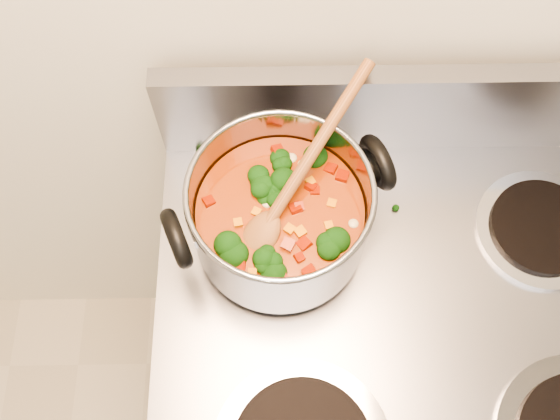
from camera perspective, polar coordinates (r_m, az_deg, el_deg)
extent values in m
cube|color=gray|center=(1.30, 9.06, -15.94)|extent=(0.72, 0.63, 0.92)
cube|color=gray|center=(0.90, 12.44, 8.97)|extent=(0.72, 0.03, 0.16)
cylinder|color=#A5A5AD|center=(0.87, 1.48, -2.07)|extent=(0.18, 0.18, 0.01)
cylinder|color=black|center=(0.87, 1.49, -1.86)|extent=(0.14, 0.14, 0.01)
cylinder|color=#A5A5AD|center=(0.95, 22.70, -1.61)|extent=(0.18, 0.18, 0.01)
cylinder|color=black|center=(0.94, 22.87, -1.42)|extent=(0.14, 0.14, 0.01)
cylinder|color=gray|center=(0.80, 0.00, -0.29)|extent=(0.23, 0.23, 0.12)
torus|color=gray|center=(0.74, 0.00, 1.73)|extent=(0.23, 0.23, 0.01)
cylinder|color=#8F320D|center=(0.82, 0.00, -1.05)|extent=(0.22, 0.22, 0.07)
torus|color=black|center=(0.75, -9.44, -2.58)|extent=(0.05, 0.08, 0.08)
torus|color=black|center=(0.80, 8.92, 4.32)|extent=(0.05, 0.08, 0.08)
ellipsoid|color=black|center=(0.76, 0.25, -4.97)|extent=(0.04, 0.04, 0.03)
ellipsoid|color=black|center=(0.78, -1.46, -1.98)|extent=(0.04, 0.04, 0.03)
ellipsoid|color=black|center=(0.79, 1.47, -0.02)|extent=(0.04, 0.04, 0.03)
ellipsoid|color=black|center=(0.77, -1.50, -2.78)|extent=(0.04, 0.04, 0.03)
ellipsoid|color=black|center=(0.78, 1.92, -1.36)|extent=(0.04, 0.04, 0.03)
ellipsoid|color=black|center=(0.76, -3.62, -4.76)|extent=(0.04, 0.04, 0.03)
ellipsoid|color=black|center=(0.81, -5.67, 1.85)|extent=(0.04, 0.04, 0.03)
ellipsoid|color=black|center=(0.76, -2.27, -5.36)|extent=(0.04, 0.04, 0.03)
ellipsoid|color=black|center=(0.76, -1.25, -5.24)|extent=(0.04, 0.04, 0.03)
ellipsoid|color=black|center=(0.83, -0.76, 5.21)|extent=(0.04, 0.04, 0.03)
ellipsoid|color=maroon|center=(0.77, -2.40, -4.46)|extent=(0.01, 0.01, 0.01)
ellipsoid|color=maroon|center=(0.80, 1.90, 0.66)|extent=(0.01, 0.01, 0.01)
ellipsoid|color=maroon|center=(0.79, 6.05, -0.58)|extent=(0.01, 0.01, 0.01)
ellipsoid|color=maroon|center=(0.79, -6.68, -0.30)|extent=(0.01, 0.01, 0.01)
ellipsoid|color=maroon|center=(0.76, -0.48, -4.75)|extent=(0.01, 0.01, 0.01)
ellipsoid|color=maroon|center=(0.79, 2.29, 0.29)|extent=(0.01, 0.01, 0.01)
ellipsoid|color=maroon|center=(0.76, 2.34, -5.44)|extent=(0.01, 0.01, 0.01)
ellipsoid|color=maroon|center=(0.82, 0.62, 3.49)|extent=(0.01, 0.01, 0.01)
ellipsoid|color=maroon|center=(0.78, 3.57, -2.24)|extent=(0.01, 0.01, 0.01)
ellipsoid|color=maroon|center=(0.79, -4.49, 0.06)|extent=(0.01, 0.01, 0.01)
ellipsoid|color=maroon|center=(0.80, -6.42, 0.25)|extent=(0.01, 0.01, 0.01)
ellipsoid|color=maroon|center=(0.81, 5.03, 2.13)|extent=(0.01, 0.01, 0.01)
ellipsoid|color=maroon|center=(0.79, -0.62, -0.86)|extent=(0.01, 0.01, 0.01)
ellipsoid|color=maroon|center=(0.79, 1.06, -0.68)|extent=(0.01, 0.01, 0.01)
ellipsoid|color=#C96E0B|center=(0.76, 1.83, -5.60)|extent=(0.01, 0.01, 0.01)
ellipsoid|color=#C96E0B|center=(0.78, 5.97, -3.30)|extent=(0.01, 0.01, 0.01)
ellipsoid|color=#C96E0B|center=(0.82, -4.29, 3.91)|extent=(0.01, 0.01, 0.01)
ellipsoid|color=#C96E0B|center=(0.82, 3.20, 4.27)|extent=(0.01, 0.01, 0.01)
ellipsoid|color=#C96E0B|center=(0.78, 0.76, -1.08)|extent=(0.01, 0.01, 0.01)
ellipsoid|color=#C96E0B|center=(0.77, 0.46, -2.82)|extent=(0.01, 0.01, 0.01)
ellipsoid|color=#C96E0B|center=(0.80, 6.58, -0.12)|extent=(0.01, 0.01, 0.01)
ellipsoid|color=#C96E0B|center=(0.77, 1.08, -4.38)|extent=(0.01, 0.01, 0.01)
ellipsoid|color=#C96E0B|center=(0.80, 1.03, 1.91)|extent=(0.01, 0.01, 0.01)
ellipsoid|color=#CBBB8B|center=(0.79, -4.60, -0.78)|extent=(0.02, 0.02, 0.01)
ellipsoid|color=#CBBB8B|center=(0.77, 1.37, -4.35)|extent=(0.02, 0.02, 0.01)
ellipsoid|color=#CBBB8B|center=(0.79, 6.33, -0.57)|extent=(0.02, 0.02, 0.01)
ellipsoid|color=#CBBB8B|center=(0.80, 0.37, 0.99)|extent=(0.02, 0.02, 0.01)
ellipsoid|color=#CBBB8B|center=(0.80, -5.51, 0.82)|extent=(0.02, 0.02, 0.01)
ellipsoid|color=#CBBB8B|center=(0.79, -0.25, -0.36)|extent=(0.02, 0.02, 0.01)
ellipsoid|color=brown|center=(0.78, -1.89, -2.50)|extent=(0.08, 0.09, 0.04)
cylinder|color=brown|center=(0.78, 3.20, 5.57)|extent=(0.16, 0.21, 0.11)
ellipsoid|color=black|center=(0.94, 8.10, 5.26)|extent=(0.01, 0.01, 0.01)
ellipsoid|color=black|center=(0.88, -9.67, -2.55)|extent=(0.01, 0.01, 0.01)
ellipsoid|color=black|center=(0.93, -1.41, 5.35)|extent=(0.01, 0.01, 0.01)
ellipsoid|color=black|center=(0.88, 9.82, -2.56)|extent=(0.01, 0.01, 0.01)
ellipsoid|color=black|center=(0.83, -6.65, -13.12)|extent=(0.01, 0.01, 0.01)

